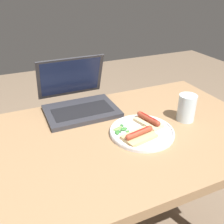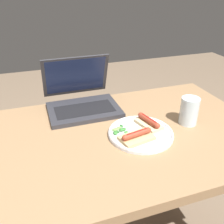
{
  "view_description": "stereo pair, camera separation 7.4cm",
  "coord_description": "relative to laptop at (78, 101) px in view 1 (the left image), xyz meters",
  "views": [
    {
      "loc": [
        -0.3,
        -0.7,
        1.22
      ],
      "look_at": [
        0.04,
        0.06,
        0.76
      ],
      "focal_mm": 40.0,
      "sensor_mm": 36.0,
      "label": 1
    },
    {
      "loc": [
        -0.23,
        -0.73,
        1.22
      ],
      "look_at": [
        0.04,
        0.06,
        0.76
      ],
      "focal_mm": 40.0,
      "sensor_mm": 36.0,
      "label": 2
    }
  ],
  "objects": [
    {
      "name": "laptop",
      "position": [
        0.0,
        0.0,
        0.0
      ],
      "size": [
        0.3,
        0.29,
        0.21
      ],
      "color": "#2D2D33",
      "rests_on": "desk"
    },
    {
      "name": "salad_pile",
      "position": [
        0.09,
        -0.25,
        -0.03
      ],
      "size": [
        0.06,
        0.06,
        0.01
      ],
      "color": "#2D662D",
      "rests_on": "plate"
    },
    {
      "name": "plate",
      "position": [
        0.16,
        -0.29,
        -0.03
      ],
      "size": [
        0.24,
        0.24,
        0.02
      ],
      "color": "silver",
      "rests_on": "desk"
    },
    {
      "name": "drinking_glass",
      "position": [
        0.37,
        -0.27,
        0.02
      ],
      "size": [
        0.07,
        0.07,
        0.11
      ],
      "color": "silver",
      "rests_on": "desk"
    },
    {
      "name": "sausage_toast_middle",
      "position": [
        0.21,
        -0.25,
        -0.02
      ],
      "size": [
        0.09,
        0.12,
        0.04
      ],
      "rotation": [
        0.0,
        0.0,
        1.82
      ],
      "color": "#D6B784",
      "rests_on": "plate"
    },
    {
      "name": "desk",
      "position": [
        0.04,
        -0.25,
        -0.13
      ],
      "size": [
        1.21,
        0.68,
        0.7
      ],
      "color": "#93704C",
      "rests_on": "ground_plane"
    },
    {
      "name": "sausage_toast_left",
      "position": [
        0.12,
        -0.32,
        -0.02
      ],
      "size": [
        0.13,
        0.09,
        0.04
      ],
      "rotation": [
        0.0,
        0.0,
        0.19
      ],
      "color": "tan",
      "rests_on": "plate"
    }
  ]
}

